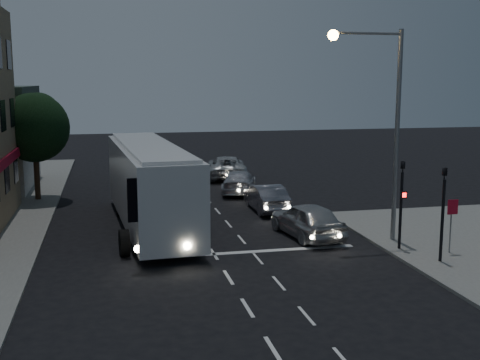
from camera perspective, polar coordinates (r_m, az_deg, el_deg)
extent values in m
plane|color=black|center=(22.86, -1.60, -8.44)|extent=(120.00, 120.00, 0.00)
cube|color=silver|center=(16.50, 3.15, -15.73)|extent=(0.12, 1.60, 0.01)
cube|color=silver|center=(19.17, 0.70, -12.02)|extent=(0.12, 1.60, 0.01)
cube|color=silver|center=(21.93, -1.11, -9.21)|extent=(0.12, 1.60, 0.01)
cube|color=silver|center=(24.74, -2.48, -7.03)|extent=(0.12, 1.60, 0.01)
cube|color=silver|center=(27.59, -3.57, -5.30)|extent=(0.12, 1.60, 0.01)
cube|color=silver|center=(30.47, -4.44, -3.89)|extent=(0.12, 1.60, 0.01)
cube|color=silver|center=(33.37, -5.16, -2.72)|extent=(0.12, 1.60, 0.01)
cube|color=silver|center=(36.29, -5.77, -1.74)|extent=(0.12, 1.60, 0.01)
cube|color=silver|center=(39.22, -6.28, -0.90)|extent=(0.12, 1.60, 0.01)
cube|color=silver|center=(16.13, 9.87, -16.49)|extent=(0.10, 1.50, 0.01)
cube|color=silver|center=(18.69, 6.31, -12.66)|extent=(0.10, 1.50, 0.01)
cube|color=silver|center=(21.37, 3.70, -9.74)|extent=(0.10, 1.50, 0.01)
cube|color=silver|center=(24.12, 1.71, -7.46)|extent=(0.10, 1.50, 0.01)
cube|color=silver|center=(26.93, 0.15, -5.65)|extent=(0.10, 1.50, 0.01)
cube|color=silver|center=(29.77, -1.11, -4.18)|extent=(0.10, 1.50, 0.01)
cube|color=silver|center=(32.64, -2.15, -2.96)|extent=(0.10, 1.50, 0.01)
cube|color=silver|center=(35.54, -3.01, -1.94)|extent=(0.10, 1.50, 0.01)
cube|color=silver|center=(38.45, -3.75, -1.08)|extent=(0.10, 1.50, 0.01)
cube|color=silver|center=(41.37, -4.38, -0.33)|extent=(0.10, 1.50, 0.01)
cube|color=silver|center=(25.15, 2.04, -6.76)|extent=(8.00, 0.35, 0.01)
cube|color=silver|center=(28.99, -8.57, -0.36)|extent=(3.69, 13.30, 3.50)
cube|color=silver|center=(28.74, -8.66, 3.19)|extent=(3.22, 12.83, 0.20)
cube|color=black|center=(22.50, -7.45, -1.75)|extent=(2.52, 0.31, 1.64)
cube|color=black|center=(29.54, -6.01, 1.28)|extent=(0.84, 10.92, 0.98)
cube|color=black|center=(29.36, -11.36, 1.09)|extent=(0.84, 10.92, 0.98)
cube|color=#A41E2B|center=(30.27, -6.06, -0.84)|extent=(0.47, 6.01, 1.53)
cube|color=#A41E2B|center=(30.09, -11.33, -1.03)|extent=(0.47, 6.01, 1.53)
cylinder|color=black|center=(24.78, -10.91, -5.87)|extent=(0.46, 1.12, 1.09)
cylinder|color=black|center=(24.99, -4.60, -5.60)|extent=(0.46, 1.12, 1.09)
cylinder|color=black|center=(31.92, -11.29, -2.43)|extent=(0.46, 1.12, 1.09)
cylinder|color=black|center=(32.07, -6.40, -2.25)|extent=(0.46, 1.12, 1.09)
cylinder|color=black|center=(33.74, -11.36, -1.79)|extent=(0.46, 1.12, 1.09)
cylinder|color=black|center=(33.89, -6.73, -1.62)|extent=(0.46, 1.12, 1.09)
cylinder|color=#FFF2CC|center=(22.80, -9.68, -6.47)|extent=(0.29, 0.08, 0.28)
cylinder|color=#FFF2CC|center=(22.95, -5.01, -6.26)|extent=(0.29, 0.08, 0.28)
imported|color=#BABABA|center=(27.33, 6.37, -3.76)|extent=(2.55, 4.92, 1.60)
imported|color=gray|center=(32.64, 2.50, -1.67)|extent=(1.58, 4.43, 1.46)
imported|color=#B7B7BD|center=(37.76, -0.08, -0.16)|extent=(3.27, 5.25, 1.42)
imported|color=#BABABA|center=(43.46, -1.27, 1.23)|extent=(3.48, 6.09, 1.60)
cylinder|color=black|center=(25.61, 14.99, -2.82)|extent=(0.12, 0.12, 3.20)
imported|color=black|center=(25.26, 15.19, 1.73)|extent=(0.15, 0.18, 0.90)
cube|color=black|center=(25.32, 15.25, -1.36)|extent=(0.25, 0.12, 0.30)
cube|color=#FF0C0C|center=(25.25, 15.32, -1.39)|extent=(0.16, 0.02, 0.18)
cylinder|color=black|center=(24.25, 18.63, -3.68)|extent=(0.12, 0.12, 3.20)
imported|color=black|center=(23.88, 18.89, 1.11)|extent=(0.18, 0.15, 0.90)
cylinder|color=slate|center=(25.72, 19.34, -4.35)|extent=(0.06, 0.06, 2.00)
cube|color=#A1081E|center=(25.47, 19.53, -2.42)|extent=(0.45, 0.03, 0.60)
cylinder|color=slate|center=(26.59, 14.65, 3.97)|extent=(0.20, 0.20, 9.00)
cylinder|color=slate|center=(25.90, 12.01, 13.46)|extent=(3.00, 0.12, 0.12)
sphere|color=#FFBF59|center=(25.32, 8.82, 13.42)|extent=(0.44, 0.44, 0.44)
cube|color=#A50B27|center=(30.03, -21.69, 1.32)|extent=(0.15, 12.00, 0.50)
cube|color=black|center=(31.61, -21.23, 0.26)|extent=(0.06, 1.30, 1.50)
cube|color=black|center=(34.55, -20.49, 1.03)|extent=(0.06, 1.30, 1.50)
cube|color=black|center=(31.31, -21.56, 5.68)|extent=(0.06, 1.30, 1.50)
cube|color=black|center=(34.27, -20.78, 6.00)|extent=(0.06, 1.30, 1.50)
cube|color=black|center=(34.25, -21.08, 11.01)|extent=(0.06, 1.30, 1.50)
cylinder|color=black|center=(37.02, -18.70, 0.41)|extent=(0.32, 0.32, 2.80)
sphere|color=black|center=(36.71, -18.93, 4.73)|extent=(4.00, 4.00, 4.00)
sphere|color=black|center=(37.24, -18.58, 5.89)|extent=(2.60, 2.60, 2.60)
sphere|color=black|center=(36.12, -19.54, 5.26)|extent=(2.40, 2.40, 2.40)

